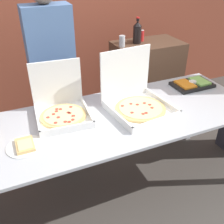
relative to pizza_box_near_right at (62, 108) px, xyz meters
name	(u,v)px	position (x,y,z in m)	size (l,w,h in m)	color
ground_plane	(112,190)	(0.36, -0.19, -0.92)	(16.00, 16.00, 0.00)	#423D38
brick_wall_behind	(56,8)	(0.36, 1.51, 0.48)	(10.00, 0.06, 2.80)	brown
buffet_table	(112,126)	(0.36, -0.19, -0.16)	(2.48, 0.89, 0.84)	#B7BABF
pizza_box_near_right	(62,108)	(0.00, 0.00, 0.00)	(0.45, 0.46, 0.41)	white
pizza_box_far_left	(137,100)	(0.61, -0.14, 0.01)	(0.52, 0.54, 0.47)	white
paper_plate_front_left	(25,145)	(-0.33, -0.29, -0.06)	(0.26, 0.26, 0.03)	white
veggie_tray	(192,84)	(1.32, 0.02, -0.05)	(0.39, 0.25, 0.05)	black
sideboard_podium	(145,85)	(1.23, 0.75, -0.37)	(0.79, 0.48, 1.09)	#4C3323
soda_bottle	(137,32)	(1.09, 0.78, 0.30)	(0.09, 0.09, 0.29)	black
soda_can_silver	(122,41)	(0.88, 0.73, 0.24)	(0.07, 0.07, 0.12)	silver
soda_can_colored	(141,36)	(1.18, 0.84, 0.24)	(0.07, 0.07, 0.12)	red
person_guest_plaid	(54,80)	(0.05, 0.45, 0.04)	(0.40, 0.22, 1.83)	#473D33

